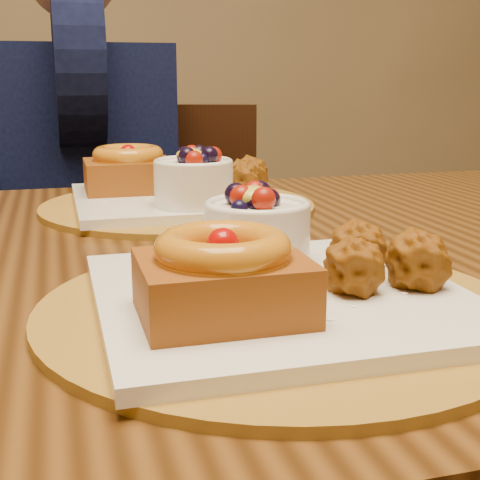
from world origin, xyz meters
name	(u,v)px	position (x,y,z in m)	size (l,w,h in m)	color
dining_table	(215,313)	(0.06, 0.12, 0.68)	(1.60, 0.90, 0.76)	#331C09
place_setting_near	(274,279)	(0.06, -0.09, 0.78)	(0.38, 0.38, 0.09)	brown
place_setting_far	(176,189)	(0.06, 0.34, 0.79)	(0.38, 0.38, 0.09)	brown
chair_far	(160,283)	(0.11, 0.86, 0.48)	(0.54, 0.54, 0.87)	black
diner	(81,131)	(-0.04, 0.89, 0.82)	(0.47, 0.47, 0.77)	black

